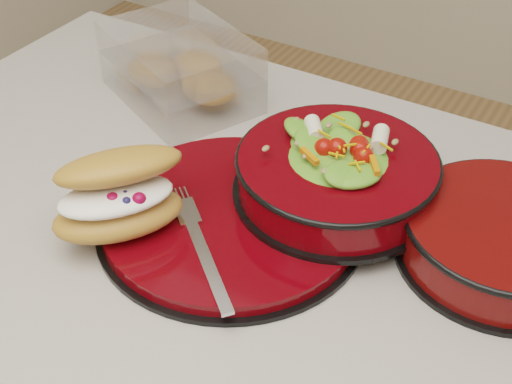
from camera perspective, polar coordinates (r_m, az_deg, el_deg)
The scene contains 6 objects.
dinner_plate at distance 0.79m, azimuth -1.98°, elevation -2.06°, with size 0.30×0.30×0.02m.
salad_bowl at distance 0.79m, azimuth 6.52°, elevation 1.93°, with size 0.23×0.23×0.10m.
croissant at distance 0.75m, azimuth -10.82°, elevation -0.27°, with size 0.15×0.17×0.08m.
fork at distance 0.73m, azimuth -4.41°, elevation -4.48°, with size 0.15×0.13×0.00m.
pastry_box at distance 1.00m, azimuth -5.99°, elevation 9.81°, with size 0.25×0.22×0.09m.
extra_bowl at distance 0.77m, azimuth 19.25°, elevation -3.45°, with size 0.22×0.22×0.05m.
Camera 1 is at (0.22, -0.47, 1.42)m, focal length 50.00 mm.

